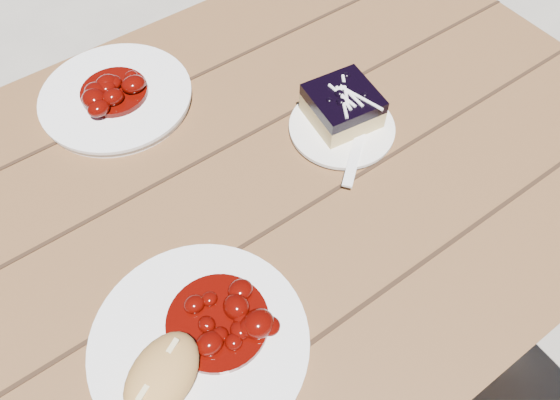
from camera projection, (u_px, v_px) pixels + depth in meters
picnic_table at (44, 369)px, 0.80m from camera, size 2.00×1.55×0.75m
main_plate at (200, 343)px, 0.65m from camera, size 0.26×0.26×0.02m
goulash_stew at (217, 317)px, 0.64m from camera, size 0.12×0.12×0.04m
bread_roll at (162, 376)px, 0.60m from camera, size 0.13×0.11×0.05m
dessert_plate at (342, 128)px, 0.85m from camera, size 0.16×0.16×0.01m
blueberry_cake at (342, 105)px, 0.83m from camera, size 0.11×0.11×0.06m
fork_dessert at (355, 153)px, 0.81m from camera, size 0.14×0.12×0.00m
second_plate at (116, 98)px, 0.88m from camera, size 0.24×0.24×0.02m
second_stew at (112, 85)px, 0.86m from camera, size 0.11×0.11×0.04m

